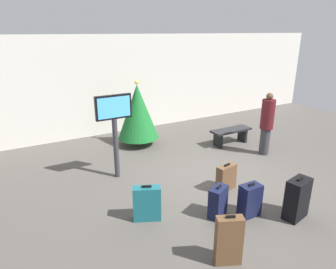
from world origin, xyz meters
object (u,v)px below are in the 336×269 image
(flight_info_kiosk, at_px, (114,122))
(suitcase_3, at_px, (297,199))
(waiting_bench, at_px, (231,133))
(suitcase_5, at_px, (147,203))
(suitcase_4, at_px, (250,200))
(suitcase_0, at_px, (229,240))
(suitcase_2, at_px, (218,202))
(holiday_tree, at_px, (138,112))
(suitcase_1, at_px, (226,178))
(traveller_0, at_px, (267,123))

(flight_info_kiosk, distance_m, suitcase_3, 4.07)
(waiting_bench, distance_m, suitcase_5, 4.53)
(suitcase_3, height_order, suitcase_4, suitcase_3)
(suitcase_0, relative_size, suitcase_2, 1.30)
(suitcase_0, relative_size, suitcase_5, 1.18)
(holiday_tree, relative_size, suitcase_2, 3.10)
(waiting_bench, distance_m, suitcase_0, 5.10)
(suitcase_1, distance_m, suitcase_5, 1.99)
(flight_info_kiosk, height_order, traveller_0, flight_info_kiosk)
(suitcase_3, bearing_deg, suitcase_4, 145.95)
(flight_info_kiosk, distance_m, traveller_0, 4.19)
(suitcase_3, height_order, suitcase_5, suitcase_3)
(flight_info_kiosk, height_order, waiting_bench, flight_info_kiosk)
(traveller_0, relative_size, suitcase_4, 2.61)
(holiday_tree, height_order, suitcase_2, holiday_tree)
(suitcase_2, bearing_deg, suitcase_4, -27.16)
(traveller_0, bearing_deg, suitcase_2, -150.16)
(waiting_bench, relative_size, suitcase_0, 1.57)
(holiday_tree, height_order, waiting_bench, holiday_tree)
(holiday_tree, distance_m, suitcase_0, 5.31)
(flight_info_kiosk, bearing_deg, suitcase_0, -82.69)
(holiday_tree, distance_m, suitcase_3, 5.06)
(suitcase_3, bearing_deg, suitcase_2, 148.81)
(waiting_bench, relative_size, suitcase_5, 1.85)
(suitcase_0, height_order, suitcase_4, suitcase_0)
(suitcase_0, bearing_deg, suitcase_1, 50.80)
(suitcase_1, bearing_deg, traveller_0, 24.81)
(suitcase_0, bearing_deg, suitcase_5, 109.90)
(flight_info_kiosk, xyz_separation_m, waiting_bench, (3.80, 0.36, -1.03))
(holiday_tree, distance_m, flight_info_kiosk, 2.19)
(traveller_0, xyz_separation_m, suitcase_5, (-4.23, -1.18, -0.59))
(flight_info_kiosk, relative_size, waiting_bench, 1.53)
(waiting_bench, xyz_separation_m, suitcase_3, (-1.49, -3.56, 0.04))
(holiday_tree, xyz_separation_m, suitcase_5, (-1.45, -3.61, -0.71))
(suitcase_2, relative_size, suitcase_5, 0.90)
(traveller_0, relative_size, suitcase_2, 2.76)
(suitcase_3, relative_size, suitcase_5, 1.17)
(flight_info_kiosk, bearing_deg, suitcase_2, -66.44)
(suitcase_0, bearing_deg, traveller_0, 37.11)
(holiday_tree, distance_m, suitcase_1, 3.59)
(suitcase_0, bearing_deg, suitcase_3, 8.52)
(suitcase_0, height_order, suitcase_3, suitcase_0)
(traveller_0, bearing_deg, holiday_tree, 138.84)
(waiting_bench, distance_m, suitcase_2, 3.92)
(suitcase_2, bearing_deg, waiting_bench, 45.86)
(suitcase_1, distance_m, suitcase_3, 1.52)
(suitcase_0, distance_m, suitcase_4, 1.38)
(suitcase_1, height_order, suitcase_3, suitcase_3)
(traveller_0, distance_m, suitcase_3, 3.12)
(suitcase_2, xyz_separation_m, suitcase_3, (1.24, -0.75, 0.09))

